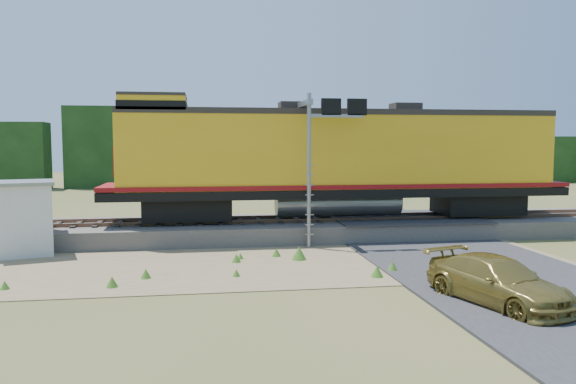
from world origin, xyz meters
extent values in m
plane|color=#475123|center=(0.00, 0.00, 0.00)|extent=(140.00, 140.00, 0.00)
cube|color=slate|center=(0.00, 6.00, 0.40)|extent=(70.00, 5.00, 0.80)
cube|color=brown|center=(0.00, 5.28, 0.88)|extent=(70.00, 0.10, 0.16)
cube|color=brown|center=(0.00, 6.72, 0.88)|extent=(70.00, 0.10, 0.16)
cube|color=#8C7754|center=(-2.00, 0.50, 0.01)|extent=(26.00, 8.00, 0.03)
cube|color=#38383A|center=(7.00, 6.00, 0.83)|extent=(7.00, 5.20, 0.06)
cube|color=#38383A|center=(7.00, 22.00, 0.04)|extent=(7.00, 24.00, 0.08)
cube|color=#153312|center=(0.00, 38.00, 3.25)|extent=(36.00, 3.00, 6.50)
cube|color=black|center=(-3.27, 6.00, 1.45)|extent=(3.90, 2.49, 0.97)
cube|color=black|center=(10.80, 6.00, 1.45)|extent=(3.90, 2.49, 0.97)
cube|color=black|center=(3.77, 6.00, 2.13)|extent=(21.64, 3.25, 0.39)
cylinder|color=gray|center=(3.77, 6.00, 1.61)|extent=(5.95, 1.30, 1.30)
cube|color=gold|center=(3.77, 6.00, 4.00)|extent=(20.02, 3.14, 3.35)
cube|color=maroon|center=(3.77, 6.00, 2.45)|extent=(21.64, 3.30, 0.19)
cube|color=#28231E|center=(3.77, 6.00, 5.81)|extent=(20.02, 3.19, 0.26)
cube|color=gold|center=(-4.67, 6.00, 6.06)|extent=(2.81, 3.14, 0.76)
cube|color=#28231E|center=(-4.67, 6.00, 6.48)|extent=(2.81, 3.19, 0.13)
cube|color=black|center=(-4.67, 6.00, 6.00)|extent=(2.87, 3.19, 0.38)
cube|color=maroon|center=(-6.30, 6.00, 3.62)|extent=(0.11, 2.16, 1.30)
cube|color=#28231E|center=(1.60, 6.00, 6.06)|extent=(1.30, 1.08, 0.49)
cube|color=#28231E|center=(7.01, 6.00, 6.06)|extent=(1.30, 1.08, 0.49)
cube|color=silver|center=(-9.69, 3.50, 1.40)|extent=(2.77, 2.77, 2.80)
cube|color=gray|center=(-9.69, 3.50, 2.86)|extent=(3.04, 3.04, 0.13)
cylinder|color=gray|center=(1.81, 3.20, 3.24)|extent=(0.17, 0.17, 6.48)
cylinder|color=gray|center=(1.81, 8.80, 3.24)|extent=(0.17, 0.17, 6.48)
cube|color=gray|center=(1.81, 6.00, 6.11)|extent=(0.23, 6.20, 0.23)
cube|color=gray|center=(2.92, 3.20, 5.55)|extent=(2.41, 0.14, 0.14)
cube|color=black|center=(2.74, 3.20, 5.92)|extent=(0.83, 0.14, 0.69)
cube|color=black|center=(3.85, 3.20, 5.92)|extent=(0.83, 0.14, 0.69)
imported|color=olive|center=(5.37, -5.75, 0.64)|extent=(3.05, 4.78, 1.29)
camera|label=1|loc=(-2.58, -19.78, 4.42)|focal=35.00mm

